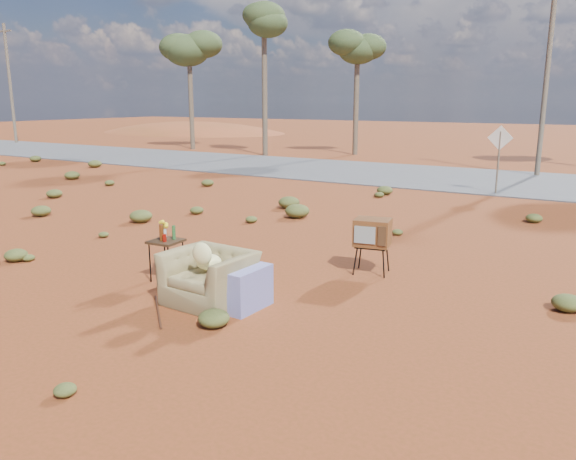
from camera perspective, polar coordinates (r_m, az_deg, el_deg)
The scene contains 14 objects.
ground at distance 8.95m, azimuth -4.84°, elevation -6.37°, with size 140.00×140.00×0.00m, color maroon.
highway at distance 22.57m, azimuth 18.07°, elevation 4.92°, with size 140.00×7.00×0.04m, color #565659.
dirt_mound at distance 53.84m, azimuth -9.71°, elevation 9.74°, with size 26.00×18.00×2.00m, color #994125.
armchair at distance 8.38m, azimuth -7.38°, elevation -4.26°, with size 1.46×0.91×1.05m.
tv_unit at distance 9.82m, azimuth 8.57°, elevation -0.32°, with size 0.68×0.59×0.97m.
side_table at distance 9.57m, azimuth -12.36°, elevation -0.82°, with size 0.52×0.52×0.99m.
rusty_bar at distance 8.34m, azimuth -13.06°, elevation -8.05°, with size 0.03×0.03×1.30m, color #4C2714.
road_sign at distance 19.20m, azimuth 20.68°, elevation 7.86°, with size 0.78×0.06×2.19m.
eucalyptus_far_left at distance 35.44m, azimuth -10.03°, elevation 17.70°, with size 3.20×3.20×7.10m.
eucalyptus_left at distance 31.15m, azimuth -2.45°, elevation 20.35°, with size 3.20×3.20×8.10m.
eucalyptus_near_left at distance 31.70m, azimuth 7.07°, elevation 17.47°, with size 3.20×3.20×6.60m.
utility_pole_west at distance 44.27m, azimuth -26.41°, elevation 13.29°, with size 1.40×0.20×8.00m.
utility_pole_center at distance 24.53m, azimuth 24.86°, elevation 14.66°, with size 1.40×0.20×8.00m.
scrub_patch at distance 12.95m, azimuth 3.60°, elevation 0.42°, with size 17.49×8.07×0.33m.
Camera 1 is at (4.97, -6.82, 2.98)m, focal length 35.00 mm.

